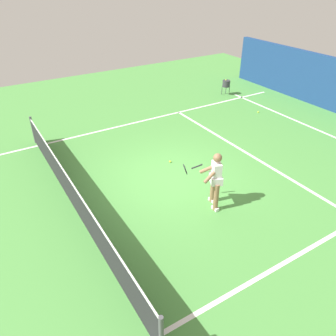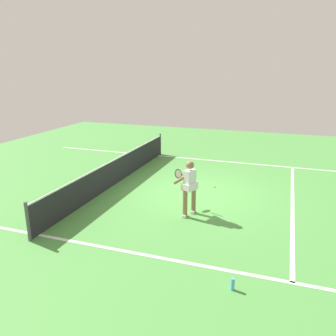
# 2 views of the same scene
# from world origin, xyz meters

# --- Properties ---
(ground_plane) EXTENTS (23.53, 23.53, 0.00)m
(ground_plane) POSITION_xyz_m (0.00, 0.00, 0.00)
(ground_plane) COLOR #4C9342
(service_line_marking) EXTENTS (8.21, 0.10, 0.01)m
(service_line_marking) POSITION_xyz_m (0.00, -2.97, 0.00)
(service_line_marking) COLOR white
(service_line_marking) RESTS_ON ground
(sideline_left_marking) EXTENTS (0.10, 16.10, 0.01)m
(sideline_left_marking) POSITION_xyz_m (-4.11, 0.00, 0.00)
(sideline_left_marking) COLOR white
(sideline_left_marking) RESTS_ON ground
(sideline_right_marking) EXTENTS (0.10, 16.10, 0.01)m
(sideline_right_marking) POSITION_xyz_m (4.11, 0.00, 0.00)
(sideline_right_marking) COLOR white
(sideline_right_marking) RESTS_ON ground
(court_net) EXTENTS (8.89, 0.08, 0.98)m
(court_net) POSITION_xyz_m (0.00, 2.90, 0.46)
(court_net) COLOR #4C4C51
(court_net) RESTS_ON ground
(tennis_player) EXTENTS (1.03, 0.84, 1.55)m
(tennis_player) POSITION_xyz_m (-1.73, -0.23, 0.85)
(tennis_player) COLOR #8C6647
(tennis_player) RESTS_ON ground
(tennis_ball_mid) EXTENTS (0.07, 0.07, 0.07)m
(tennis_ball_mid) POSITION_xyz_m (0.72, -0.45, 0.03)
(tennis_ball_mid) COLOR #D1E533
(tennis_ball_mid) RESTS_ON ground
(water_bottle) EXTENTS (0.07, 0.07, 0.24)m
(water_bottle) POSITION_xyz_m (-4.69, -1.92, 0.12)
(water_bottle) COLOR #4C9EE5
(water_bottle) RESTS_ON ground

